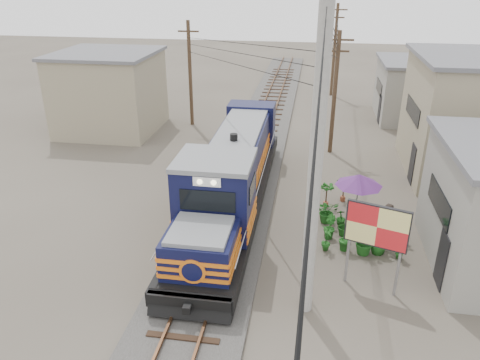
% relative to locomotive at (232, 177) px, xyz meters
% --- Properties ---
extents(ground, '(120.00, 120.00, 0.00)m').
position_rel_locomotive_xyz_m(ground, '(0.00, -5.76, -1.66)').
color(ground, '#473F35').
rests_on(ground, ground).
extents(ballast, '(3.60, 70.00, 0.16)m').
position_rel_locomotive_xyz_m(ballast, '(0.00, 4.24, -1.58)').
color(ballast, '#595651').
rests_on(ballast, ground).
extents(track, '(1.15, 70.00, 0.12)m').
position_rel_locomotive_xyz_m(track, '(0.00, 4.24, -1.40)').
color(track, '#51331E').
rests_on(track, ground).
extents(locomotive, '(2.80, 15.22, 3.77)m').
position_rel_locomotive_xyz_m(locomotive, '(0.00, 0.00, 0.00)').
color(locomotive, black).
rests_on(locomotive, ground).
extents(utility_pole_main, '(0.40, 0.40, 10.00)m').
position_rel_locomotive_xyz_m(utility_pole_main, '(3.50, -6.26, 3.34)').
color(utility_pole_main, '#9E9B93').
rests_on(utility_pole_main, ground).
extents(wooden_pole_mid, '(1.60, 0.24, 7.00)m').
position_rel_locomotive_xyz_m(wooden_pole_mid, '(4.50, 8.24, 2.02)').
color(wooden_pole_mid, '#4C3826').
rests_on(wooden_pole_mid, ground).
extents(wooden_pole_far, '(1.60, 0.24, 7.50)m').
position_rel_locomotive_xyz_m(wooden_pole_far, '(4.80, 22.24, 2.27)').
color(wooden_pole_far, '#4C3826').
rests_on(wooden_pole_far, ground).
extents(wooden_pole_left, '(1.60, 0.24, 7.00)m').
position_rel_locomotive_xyz_m(wooden_pole_left, '(-5.00, 12.24, 2.02)').
color(wooden_pole_left, '#4C3826').
rests_on(wooden_pole_left, ground).
extents(power_lines, '(9.65, 19.00, 3.30)m').
position_rel_locomotive_xyz_m(power_lines, '(-0.14, 2.74, 5.90)').
color(power_lines, black).
rests_on(power_lines, ground).
extents(shophouse_back, '(6.30, 6.30, 4.20)m').
position_rel_locomotive_xyz_m(shophouse_back, '(11.00, 16.24, 0.45)').
color(shophouse_back, gray).
rests_on(shophouse_back, ground).
extents(shophouse_left, '(6.30, 6.30, 5.20)m').
position_rel_locomotive_xyz_m(shophouse_left, '(-10.00, 10.24, 0.95)').
color(shophouse_left, gray).
rests_on(shophouse_left, ground).
extents(billboard, '(1.98, 0.78, 3.17)m').
position_rel_locomotive_xyz_m(billboard, '(5.63, -4.84, 0.67)').
color(billboard, '#99999E').
rests_on(billboard, ground).
extents(market_umbrella, '(2.10, 2.10, 2.21)m').
position_rel_locomotive_xyz_m(market_umbrella, '(5.44, -0.14, 0.28)').
color(market_umbrella, black).
rests_on(market_umbrella, ground).
extents(vendor, '(0.79, 0.64, 1.89)m').
position_rel_locomotive_xyz_m(vendor, '(6.42, -2.03, -0.72)').
color(vendor, black).
rests_on(vendor, ground).
extents(plant_nursery, '(3.52, 3.36, 1.14)m').
position_rel_locomotive_xyz_m(plant_nursery, '(5.21, -1.72, -1.16)').
color(plant_nursery, '#195317').
rests_on(plant_nursery, ground).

